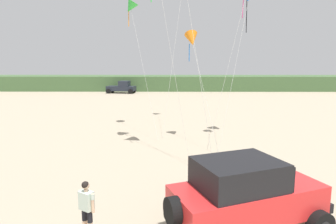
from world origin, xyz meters
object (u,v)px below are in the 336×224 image
Objects in this scene: distant_pickup at (122,87)px; kite_black_sled at (192,40)px; jeep at (246,195)px; kite_white_parafoil at (131,7)px; person_watching at (87,206)px.

kite_black_sled is (9.23, -29.82, 5.40)m from distant_pickup.
kite_black_sled is at bearing 94.68° from jeep.
kite_black_sled is (4.17, -3.50, -2.53)m from kite_white_parafoil.
kite_black_sled is (3.69, 10.80, 5.40)m from person_watching.
person_watching is 0.35× the size of distant_pickup.
jeep is at bearing 2.36° from person_watching.
kite_white_parafoil is (-5.04, 14.11, 7.67)m from jeep.
kite_white_parafoil reaches higher than kite_black_sled.
distant_pickup is 0.70× the size of kite_black_sled.
kite_white_parafoil is (5.07, -26.32, 7.94)m from distant_pickup.
kite_black_sled is at bearing 71.12° from person_watching.
person_watching is 16.36m from kite_white_parafoil.
jeep is 16.83m from kite_white_parafoil.
person_watching is at bearing -108.88° from kite_black_sled.
jeep reaches higher than distant_pickup.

